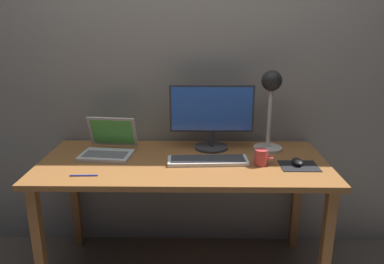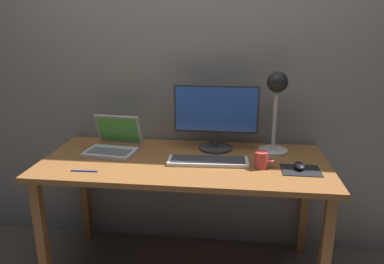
{
  "view_description": "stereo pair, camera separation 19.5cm",
  "coord_description": "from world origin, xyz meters",
  "px_view_note": "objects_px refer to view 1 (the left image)",
  "views": [
    {
      "loc": [
        0.07,
        -1.92,
        1.48
      ],
      "look_at": [
        0.05,
        -0.05,
        0.92
      ],
      "focal_mm": 34.21,
      "sensor_mm": 36.0,
      "label": 1
    },
    {
      "loc": [
        0.27,
        -1.91,
        1.48
      ],
      "look_at": [
        0.05,
        -0.05,
        0.92
      ],
      "focal_mm": 34.21,
      "sensor_mm": 36.0,
      "label": 2
    }
  ],
  "objects_px": {
    "laptop": "(109,144)",
    "desk_lamp": "(271,97)",
    "keyboard_main": "(208,160)",
    "coffee_mug": "(261,157)",
    "pen": "(84,175)",
    "monitor": "(212,113)",
    "mouse": "(297,162)"
  },
  "relations": [
    {
      "from": "keyboard_main",
      "to": "coffee_mug",
      "type": "relative_size",
      "value": 4.23
    },
    {
      "from": "laptop",
      "to": "desk_lamp",
      "type": "height_order",
      "value": "desk_lamp"
    },
    {
      "from": "monitor",
      "to": "keyboard_main",
      "type": "height_order",
      "value": "monitor"
    },
    {
      "from": "keyboard_main",
      "to": "laptop",
      "type": "bearing_deg",
      "value": 166.19
    },
    {
      "from": "desk_lamp",
      "to": "pen",
      "type": "distance_m",
      "value": 1.13
    },
    {
      "from": "laptop",
      "to": "coffee_mug",
      "type": "bearing_deg",
      "value": -11.57
    },
    {
      "from": "laptop",
      "to": "monitor",
      "type": "bearing_deg",
      "value": 8.95
    },
    {
      "from": "coffee_mug",
      "to": "mouse",
      "type": "bearing_deg",
      "value": 0.51
    },
    {
      "from": "monitor",
      "to": "mouse",
      "type": "relative_size",
      "value": 5.23
    },
    {
      "from": "keyboard_main",
      "to": "desk_lamp",
      "type": "relative_size",
      "value": 0.93
    },
    {
      "from": "desk_lamp",
      "to": "pen",
      "type": "height_order",
      "value": "desk_lamp"
    },
    {
      "from": "keyboard_main",
      "to": "coffee_mug",
      "type": "height_order",
      "value": "coffee_mug"
    },
    {
      "from": "keyboard_main",
      "to": "mouse",
      "type": "distance_m",
      "value": 0.49
    },
    {
      "from": "pen",
      "to": "keyboard_main",
      "type": "bearing_deg",
      "value": 17.5
    },
    {
      "from": "keyboard_main",
      "to": "laptop",
      "type": "relative_size",
      "value": 1.42
    },
    {
      "from": "coffee_mug",
      "to": "pen",
      "type": "height_order",
      "value": "coffee_mug"
    },
    {
      "from": "laptop",
      "to": "desk_lamp",
      "type": "bearing_deg",
      "value": 5.09
    },
    {
      "from": "pen",
      "to": "coffee_mug",
      "type": "bearing_deg",
      "value": 10.08
    },
    {
      "from": "monitor",
      "to": "pen",
      "type": "distance_m",
      "value": 0.82
    },
    {
      "from": "keyboard_main",
      "to": "laptop",
      "type": "height_order",
      "value": "laptop"
    },
    {
      "from": "mouse",
      "to": "monitor",
      "type": "bearing_deg",
      "value": 149.47
    },
    {
      "from": "keyboard_main",
      "to": "desk_lamp",
      "type": "bearing_deg",
      "value": 31.26
    },
    {
      "from": "laptop",
      "to": "pen",
      "type": "xyz_separation_m",
      "value": [
        -0.05,
        -0.34,
        -0.05
      ]
    },
    {
      "from": "keyboard_main",
      "to": "laptop",
      "type": "distance_m",
      "value": 0.59
    },
    {
      "from": "keyboard_main",
      "to": "monitor",
      "type": "bearing_deg",
      "value": 83.35
    },
    {
      "from": "laptop",
      "to": "coffee_mug",
      "type": "distance_m",
      "value": 0.88
    },
    {
      "from": "laptop",
      "to": "desk_lamp",
      "type": "xyz_separation_m",
      "value": [
        0.95,
        0.08,
        0.27
      ]
    },
    {
      "from": "desk_lamp",
      "to": "mouse",
      "type": "bearing_deg",
      "value": -66.42
    },
    {
      "from": "keyboard_main",
      "to": "pen",
      "type": "relative_size",
      "value": 3.19
    },
    {
      "from": "laptop",
      "to": "pen",
      "type": "distance_m",
      "value": 0.35
    },
    {
      "from": "keyboard_main",
      "to": "mouse",
      "type": "bearing_deg",
      "value": -3.97
    },
    {
      "from": "monitor",
      "to": "laptop",
      "type": "relative_size",
      "value": 1.59
    }
  ]
}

